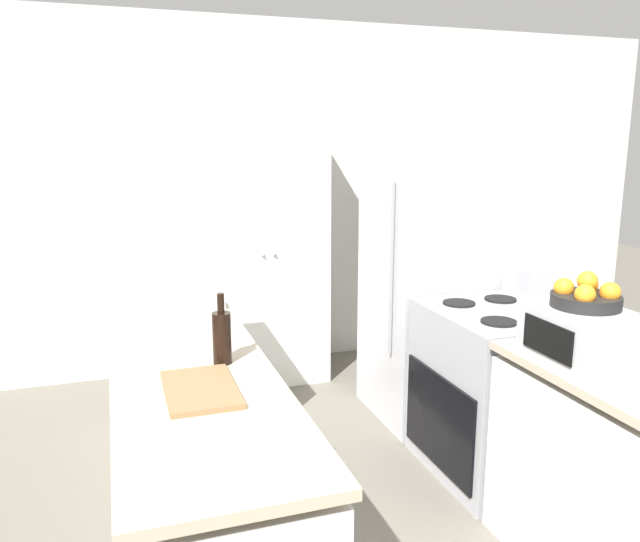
{
  "coord_description": "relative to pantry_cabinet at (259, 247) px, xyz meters",
  "views": [
    {
      "loc": [
        -1.04,
        -1.21,
        1.75
      ],
      "look_at": [
        0.0,
        1.88,
        1.05
      ],
      "focal_mm": 35.0,
      "sensor_mm": 36.0,
      "label": 1
    }
  ],
  "objects": [
    {
      "name": "fruit_bowl",
      "position": [
        0.72,
        -2.44,
        0.18
      ],
      "size": [
        0.26,
        0.26,
        0.14
      ],
      "color": "black",
      "rests_on": "toaster_oven"
    },
    {
      "name": "microwave",
      "position": [
        -0.66,
        -0.99,
        0.05
      ],
      "size": [
        0.4,
        0.52,
        0.29
      ],
      "color": "#B2B2B7",
      "rests_on": "counter_left"
    },
    {
      "name": "wall_back",
      "position": [
        0.05,
        0.33,
        0.32
      ],
      "size": [
        7.0,
        0.06,
        2.6
      ],
      "color": "silver",
      "rests_on": "ground_plane"
    },
    {
      "name": "toaster_oven",
      "position": [
        0.71,
        -2.44,
        0.02
      ],
      "size": [
        0.3,
        0.39,
        0.22
      ],
      "color": "#B2B2B7",
      "rests_on": "counter_right"
    },
    {
      "name": "wine_bottle",
      "position": [
        -0.61,
        -2.01,
        0.02
      ],
      "size": [
        0.07,
        0.07,
        0.28
      ],
      "color": "black",
      "rests_on": "counter_left"
    },
    {
      "name": "pantry_cabinet",
      "position": [
        0.0,
        0.0,
        0.0
      ],
      "size": [
        0.9,
        0.59,
        1.95
      ],
      "color": "white",
      "rests_on": "ground_plane"
    },
    {
      "name": "counter_left",
      "position": [
        -0.74,
        -1.77,
        -0.55
      ],
      "size": [
        0.6,
        2.49,
        0.88
      ],
      "color": "silver",
      "rests_on": "ground_plane"
    },
    {
      "name": "refrigerator",
      "position": [
        0.87,
        -0.94,
        -0.06
      ],
      "size": [
        0.69,
        0.71,
        1.82
      ],
      "color": "#B7B7BC",
      "rests_on": "ground_plane"
    },
    {
      "name": "stove",
      "position": [
        0.85,
        -1.71,
        -0.53
      ],
      "size": [
        0.66,
        0.75,
        1.04
      ],
      "color": "#9E9EA3",
      "rests_on": "ground_plane"
    },
    {
      "name": "counter_right",
      "position": [
        0.83,
        -2.56,
        -0.55
      ],
      "size": [
        0.6,
        0.9,
        0.88
      ],
      "color": "silver",
      "rests_on": "ground_plane"
    },
    {
      "name": "cutting_board",
      "position": [
        -0.74,
        -2.27,
        -0.08
      ],
      "size": [
        0.24,
        0.39,
        0.02
      ],
      "color": "#8E6642",
      "rests_on": "counter_left"
    }
  ]
}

